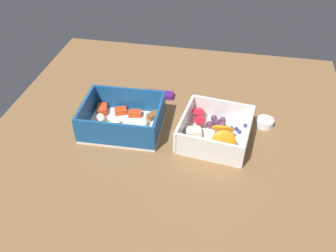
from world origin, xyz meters
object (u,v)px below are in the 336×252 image
object	(u,v)px
pasta_container	(122,121)
candy_bar	(159,95)
paper_cup_liner	(265,122)
fruit_bowl	(214,132)

from	to	relation	value
pasta_container	candy_bar	bearing A→B (deg)	66.18
paper_cup_liner	pasta_container	bearing A→B (deg)	-167.49
pasta_container	fruit_bowl	size ratio (longest dim) A/B	1.07
paper_cup_liner	candy_bar	bearing A→B (deg)	165.59
pasta_container	paper_cup_liner	xyz separation A→B (cm)	(31.26, 6.93, -1.23)
fruit_bowl	paper_cup_liner	xyz separation A→B (cm)	(10.93, 6.80, -1.16)
candy_bar	paper_cup_liner	size ratio (longest dim) A/B	1.78
pasta_container	paper_cup_liner	size ratio (longest dim) A/B	4.46
fruit_bowl	candy_bar	distance (cm)	20.05
candy_bar	pasta_container	bearing A→B (deg)	-112.10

